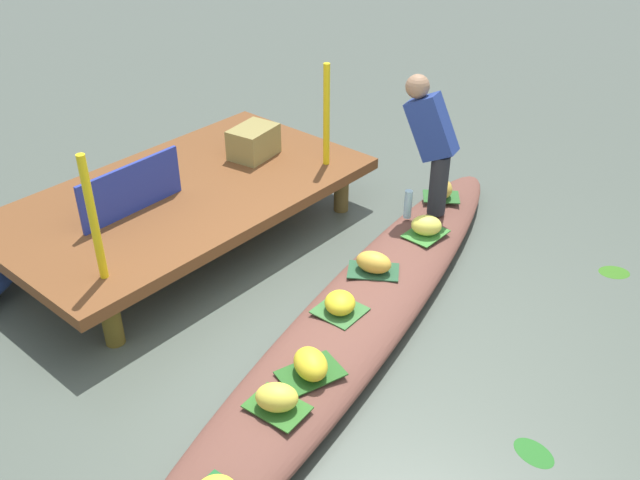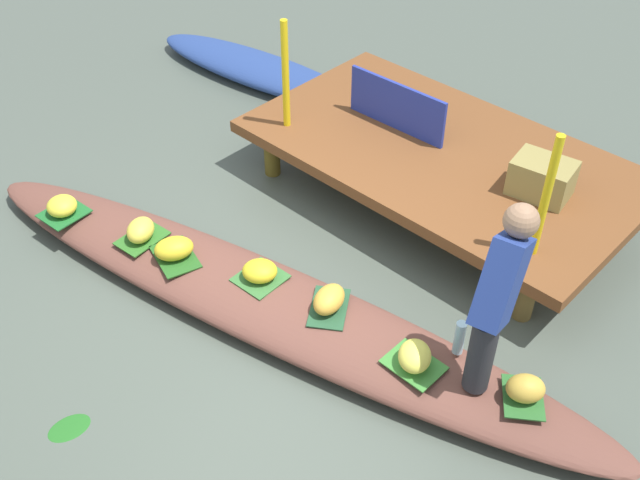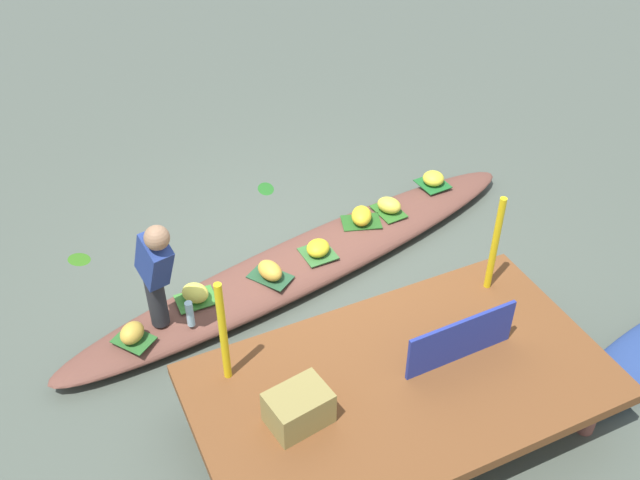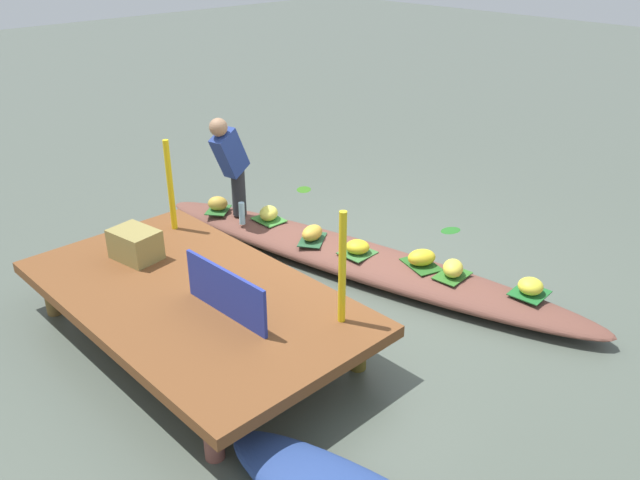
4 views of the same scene
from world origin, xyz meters
name	(u,v)px [view 3 (image 3 of 4)]	position (x,y,z in m)	size (l,w,h in m)	color
canal_water	(307,271)	(0.00, 0.00, 0.00)	(40.00, 40.00, 0.00)	#4E574C
dock_platform	(402,384)	(0.08, 1.96, 0.42)	(3.20, 1.80, 0.48)	brown
vendor_boat	(307,262)	(0.00, 0.00, 0.12)	(5.27, 0.76, 0.23)	brown
leaf_mat_0	(433,184)	(-1.75, -0.49, 0.24)	(0.33, 0.30, 0.01)	#1D642A
banana_bunch_0	(433,178)	(-1.75, -0.49, 0.31)	(0.24, 0.23, 0.15)	yellow
leaf_mat_1	(318,253)	(-0.09, 0.06, 0.24)	(0.31, 0.32, 0.01)	#376E34
banana_bunch_1	(318,248)	(-0.09, 0.06, 0.31)	(0.22, 0.25, 0.14)	yellow
leaf_mat_2	(270,277)	(0.46, 0.18, 0.24)	(0.39, 0.25, 0.01)	#255131
banana_bunch_2	(270,270)	(0.46, 0.18, 0.32)	(0.28, 0.19, 0.16)	gold
leaf_mat_3	(196,299)	(1.19, 0.18, 0.24)	(0.36, 0.27, 0.01)	#3C8333
banana_bunch_3	(195,293)	(1.19, 0.18, 0.32)	(0.25, 0.21, 0.16)	#F1E654
leaf_mat_4	(389,211)	(-1.06, -0.25, 0.24)	(0.36, 0.25, 0.01)	#2E6924
banana_bunch_4	(389,205)	(-1.06, -0.25, 0.32)	(0.26, 0.19, 0.16)	yellow
leaf_mat_5	(134,340)	(1.82, 0.43, 0.24)	(0.33, 0.24, 0.01)	#2B6429
banana_bunch_5	(132,333)	(1.82, 0.43, 0.32)	(0.23, 0.19, 0.17)	gold
leaf_mat_6	(361,222)	(-0.71, -0.21, 0.24)	(0.40, 0.27, 0.01)	#255B1F
banana_bunch_6	(361,216)	(-0.71, -0.21, 0.32)	(0.29, 0.21, 0.16)	yellow
vendor_person	(155,269)	(1.53, 0.42, 0.92)	(0.27, 0.50, 1.21)	#28282D
water_bottle	(190,314)	(1.32, 0.46, 0.36)	(0.07, 0.07, 0.26)	#B0D9EB
market_banner	(461,340)	(-0.42, 1.96, 0.69)	(0.96, 0.03, 0.41)	navy
railing_post_west	(495,244)	(-1.12, 1.36, 0.95)	(0.06, 0.06, 0.94)	yellow
railing_post_east	(223,332)	(1.28, 1.36, 0.95)	(0.06, 0.06, 0.94)	yellow
produce_crate	(299,408)	(0.96, 1.98, 0.62)	(0.44, 0.32, 0.29)	olive
drifting_plant_0	(266,189)	(-0.16, -1.51, 0.00)	(0.27, 0.18, 0.01)	#226520
drifting_plant_1	(79,259)	(2.03, -1.14, 0.00)	(0.25, 0.20, 0.01)	#326C19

